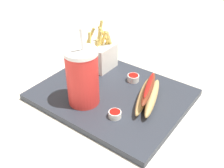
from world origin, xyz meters
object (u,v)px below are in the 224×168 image
(ketchup_cup_1, at_px, (115,114))
(ketchup_cup_2, at_px, (133,78))
(fries_basket, at_px, (99,55))
(soda_cup, at_px, (83,77))
(hot_dog_1, at_px, (148,94))

(ketchup_cup_1, distance_m, ketchup_cup_2, 0.19)
(fries_basket, bearing_deg, ketchup_cup_2, -2.70)
(fries_basket, relative_size, ketchup_cup_1, 4.67)
(soda_cup, bearing_deg, ketchup_cup_2, 72.12)
(ketchup_cup_1, bearing_deg, ketchup_cup_2, 107.35)
(soda_cup, xyz_separation_m, ketchup_cup_1, (0.11, -0.00, -0.07))
(soda_cup, xyz_separation_m, hot_dog_1, (0.15, 0.11, -0.06))
(hot_dog_1, height_order, ketchup_cup_1, hot_dog_1)
(ketchup_cup_2, bearing_deg, fries_basket, 177.30)
(soda_cup, relative_size, ketchup_cup_1, 6.66)
(hot_dog_1, bearing_deg, ketchup_cup_2, 143.55)
(hot_dog_1, xyz_separation_m, ketchup_cup_1, (-0.04, -0.11, -0.02))
(soda_cup, bearing_deg, hot_dog_1, 35.60)
(fries_basket, distance_m, ketchup_cup_1, 0.28)
(soda_cup, distance_m, fries_basket, 0.21)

